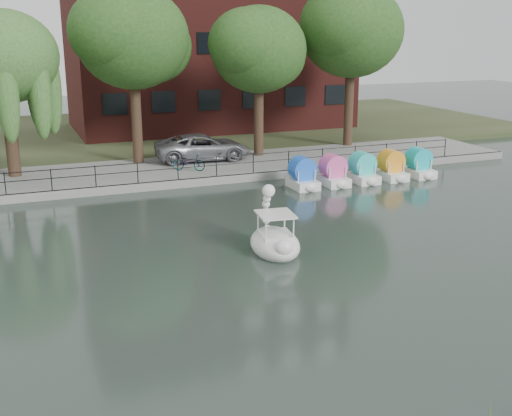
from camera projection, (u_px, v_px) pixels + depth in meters
ground_plane at (288, 282)px, 20.04m from camera, size 120.00×120.00×0.00m
promenade at (165, 172)px, 34.30m from camera, size 40.00×6.00×0.40m
kerb at (179, 184)px, 31.66m from camera, size 40.00×0.25×0.40m
land_strip at (119, 133)px, 46.82m from camera, size 60.00×22.00×0.36m
railing at (178, 164)px, 31.58m from camera, size 32.00×0.05×1.00m
apartment_building at (208, 2)px, 46.75m from camera, size 20.00×10.07×18.00m
willow_mid at (3, 57)px, 30.88m from camera, size 5.32×5.32×8.15m
broadleaf_center at (132, 39)px, 33.85m from camera, size 6.00×6.00×9.25m
broadleaf_right at (259, 50)px, 36.06m from camera, size 5.40×5.40×8.32m
broadleaf_far at (352, 31)px, 38.98m from camera, size 6.30×6.30×9.71m
minivan at (202, 145)px, 36.00m from camera, size 3.21×6.28×1.70m
bicycle at (189, 161)px, 33.47m from camera, size 1.36×1.80×1.00m
swan_boat at (275, 238)px, 22.62m from camera, size 2.01×2.86×2.26m
pedal_boat_row at (363, 170)px, 32.71m from camera, size 7.95×1.70×1.40m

